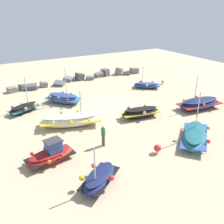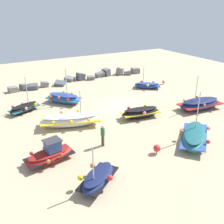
{
  "view_description": "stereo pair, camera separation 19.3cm",
  "coord_description": "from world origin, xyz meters",
  "px_view_note": "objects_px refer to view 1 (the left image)",
  "views": [
    {
      "loc": [
        -13.02,
        -21.53,
        10.02
      ],
      "look_at": [
        -2.52,
        -3.03,
        0.9
      ],
      "focal_mm": 40.39,
      "sensor_mm": 36.0,
      "label": 1
    },
    {
      "loc": [
        -12.85,
        -21.63,
        10.02
      ],
      "look_at": [
        -2.52,
        -3.03,
        0.9
      ],
      "focal_mm": 40.39,
      "sensor_mm": 36.0,
      "label": 2
    }
  ],
  "objects_px": {
    "fishing_boat_3": "(63,98)",
    "fishing_boat_8": "(24,108)",
    "fishing_boat_0": "(200,104)",
    "fishing_boat_5": "(100,178)",
    "fishing_boat_6": "(194,136)",
    "mooring_buoy_0": "(163,82)",
    "fishing_boat_2": "(141,112)",
    "fishing_boat_4": "(71,120)",
    "fishing_boat_1": "(147,85)",
    "person_walking": "(103,134)",
    "fishing_boat_7": "(51,155)",
    "mooring_buoy_1": "(158,148)"
  },
  "relations": [
    {
      "from": "fishing_boat_7",
      "to": "mooring_buoy_0",
      "type": "bearing_deg",
      "value": 19.01
    },
    {
      "from": "fishing_boat_4",
      "to": "mooring_buoy_1",
      "type": "bearing_deg",
      "value": 135.22
    },
    {
      "from": "fishing_boat_0",
      "to": "fishing_boat_8",
      "type": "height_order",
      "value": "fishing_boat_0"
    },
    {
      "from": "mooring_buoy_0",
      "to": "fishing_boat_7",
      "type": "bearing_deg",
      "value": -150.69
    },
    {
      "from": "fishing_boat_6",
      "to": "person_walking",
      "type": "height_order",
      "value": "fishing_boat_6"
    },
    {
      "from": "fishing_boat_1",
      "to": "fishing_boat_8",
      "type": "distance_m",
      "value": 15.52
    },
    {
      "from": "fishing_boat_2",
      "to": "mooring_buoy_1",
      "type": "relative_size",
      "value": 5.89
    },
    {
      "from": "fishing_boat_4",
      "to": "fishing_boat_7",
      "type": "xyz_separation_m",
      "value": [
        -3.19,
        -4.55,
        -0.04
      ]
    },
    {
      "from": "fishing_boat_5",
      "to": "mooring_buoy_0",
      "type": "height_order",
      "value": "fishing_boat_5"
    },
    {
      "from": "fishing_boat_2",
      "to": "fishing_boat_8",
      "type": "relative_size",
      "value": 1.12
    },
    {
      "from": "fishing_boat_0",
      "to": "fishing_boat_7",
      "type": "height_order",
      "value": "fishing_boat_0"
    },
    {
      "from": "mooring_buoy_1",
      "to": "fishing_boat_4",
      "type": "bearing_deg",
      "value": 117.81
    },
    {
      "from": "fishing_boat_4",
      "to": "fishing_boat_2",
      "type": "bearing_deg",
      "value": -176.23
    },
    {
      "from": "fishing_boat_5",
      "to": "fishing_boat_2",
      "type": "bearing_deg",
      "value": 5.13
    },
    {
      "from": "fishing_boat_2",
      "to": "fishing_boat_5",
      "type": "height_order",
      "value": "fishing_boat_5"
    },
    {
      "from": "fishing_boat_5",
      "to": "fishing_boat_7",
      "type": "relative_size",
      "value": 0.91
    },
    {
      "from": "fishing_boat_6",
      "to": "fishing_boat_8",
      "type": "bearing_deg",
      "value": -91.5
    },
    {
      "from": "fishing_boat_2",
      "to": "fishing_boat_5",
      "type": "distance_m",
      "value": 10.39
    },
    {
      "from": "mooring_buoy_0",
      "to": "mooring_buoy_1",
      "type": "distance_m",
      "value": 17.68
    },
    {
      "from": "fishing_boat_6",
      "to": "fishing_boat_8",
      "type": "relative_size",
      "value": 1.34
    },
    {
      "from": "fishing_boat_4",
      "to": "person_walking",
      "type": "height_order",
      "value": "fishing_boat_4"
    },
    {
      "from": "fishing_boat_4",
      "to": "fishing_boat_7",
      "type": "distance_m",
      "value": 5.56
    },
    {
      "from": "fishing_boat_7",
      "to": "mooring_buoy_1",
      "type": "distance_m",
      "value": 7.58
    },
    {
      "from": "fishing_boat_2",
      "to": "person_walking",
      "type": "distance_m",
      "value": 6.25
    },
    {
      "from": "fishing_boat_0",
      "to": "fishing_boat_5",
      "type": "xyz_separation_m",
      "value": [
        -14.48,
        -5.62,
        -0.1
      ]
    },
    {
      "from": "fishing_boat_3",
      "to": "fishing_boat_5",
      "type": "distance_m",
      "value": 14.42
    },
    {
      "from": "fishing_boat_4",
      "to": "mooring_buoy_1",
      "type": "relative_size",
      "value": 8.38
    },
    {
      "from": "fishing_boat_3",
      "to": "fishing_boat_8",
      "type": "bearing_deg",
      "value": 57.65
    },
    {
      "from": "fishing_boat_4",
      "to": "fishing_boat_5",
      "type": "distance_m",
      "value": 8.49
    },
    {
      "from": "fishing_boat_0",
      "to": "fishing_boat_3",
      "type": "relative_size",
      "value": 1.23
    },
    {
      "from": "fishing_boat_8",
      "to": "mooring_buoy_0",
      "type": "relative_size",
      "value": 6.52
    },
    {
      "from": "mooring_buoy_1",
      "to": "fishing_boat_1",
      "type": "bearing_deg",
      "value": 56.04
    },
    {
      "from": "fishing_boat_2",
      "to": "fishing_boat_5",
      "type": "bearing_deg",
      "value": -130.58
    },
    {
      "from": "fishing_boat_7",
      "to": "mooring_buoy_0",
      "type": "relative_size",
      "value": 6.65
    },
    {
      "from": "fishing_boat_4",
      "to": "fishing_boat_5",
      "type": "relative_size",
      "value": 1.71
    },
    {
      "from": "fishing_boat_5",
      "to": "fishing_boat_7",
      "type": "height_order",
      "value": "fishing_boat_5"
    },
    {
      "from": "fishing_boat_2",
      "to": "mooring_buoy_0",
      "type": "bearing_deg",
      "value": 48.18
    },
    {
      "from": "fishing_boat_1",
      "to": "fishing_boat_7",
      "type": "height_order",
      "value": "fishing_boat_1"
    },
    {
      "from": "person_walking",
      "to": "fishing_boat_3",
      "type": "bearing_deg",
      "value": 76.79
    },
    {
      "from": "fishing_boat_0",
      "to": "fishing_boat_1",
      "type": "height_order",
      "value": "fishing_boat_0"
    },
    {
      "from": "fishing_boat_6",
      "to": "mooring_buoy_0",
      "type": "distance_m",
      "value": 15.59
    },
    {
      "from": "fishing_boat_1",
      "to": "fishing_boat_2",
      "type": "distance_m",
      "value": 9.44
    },
    {
      "from": "fishing_boat_0",
      "to": "fishing_boat_6",
      "type": "relative_size",
      "value": 1.04
    },
    {
      "from": "fishing_boat_3",
      "to": "fishing_boat_6",
      "type": "relative_size",
      "value": 0.84
    },
    {
      "from": "fishing_boat_2",
      "to": "fishing_boat_8",
      "type": "xyz_separation_m",
      "value": [
        -9.4,
        6.84,
        -0.1
      ]
    },
    {
      "from": "fishing_boat_6",
      "to": "fishing_boat_7",
      "type": "bearing_deg",
      "value": -55.9
    },
    {
      "from": "fishing_boat_4",
      "to": "fishing_boat_7",
      "type": "relative_size",
      "value": 1.57
    },
    {
      "from": "fishing_boat_1",
      "to": "fishing_boat_4",
      "type": "xyz_separation_m",
      "value": [
        -12.57,
        -5.61,
        0.18
      ]
    },
    {
      "from": "fishing_boat_3",
      "to": "fishing_boat_5",
      "type": "xyz_separation_m",
      "value": [
        -2.75,
        -14.15,
        -0.1
      ]
    },
    {
      "from": "fishing_boat_2",
      "to": "person_walking",
      "type": "relative_size",
      "value": 2.34
    }
  ]
}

